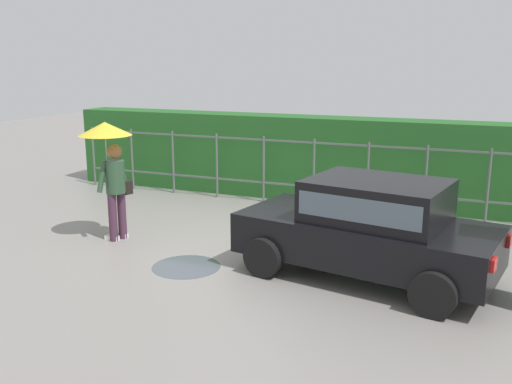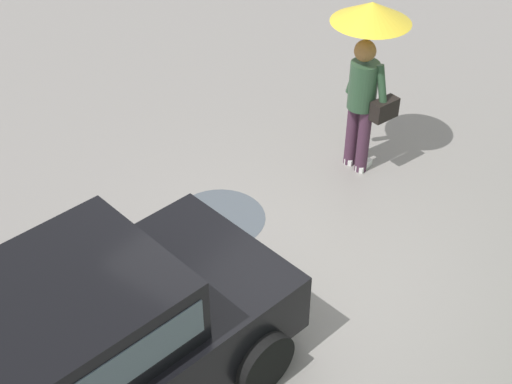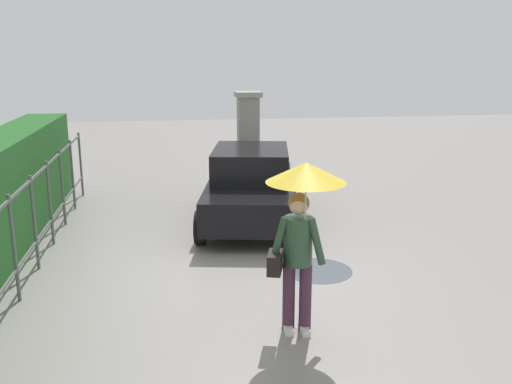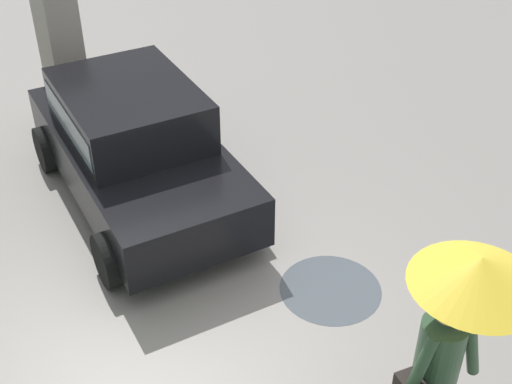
{
  "view_description": "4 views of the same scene",
  "coord_description": "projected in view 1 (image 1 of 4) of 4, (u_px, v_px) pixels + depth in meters",
  "views": [
    {
      "loc": [
        3.76,
        -8.33,
        3.13
      ],
      "look_at": [
        0.38,
        -0.17,
        1.07
      ],
      "focal_mm": 39.43,
      "sensor_mm": 36.0,
      "label": 1
    },
    {
      "loc": [
        4.27,
        2.81,
        5.1
      ],
      "look_at": [
        0.09,
        -0.21,
        1.11
      ],
      "focal_mm": 48.67,
      "sensor_mm": 36.0,
      "label": 2
    },
    {
      "loc": [
        -8.28,
        1.07,
        3.29
      ],
      "look_at": [
        0.08,
        -0.21,
        1.17
      ],
      "focal_mm": 39.02,
      "sensor_mm": 36.0,
      "label": 3
    },
    {
      "loc": [
        -4.01,
        2.81,
        4.97
      ],
      "look_at": [
        0.01,
        -0.44,
        1.32
      ],
      "focal_mm": 47.92,
      "sensor_mm": 36.0,
      "label": 4
    }
  ],
  "objects": [
    {
      "name": "hedge_row",
      "position": [
        299.0,
        157.0,
        13.06
      ],
      "size": [
        11.56,
        0.9,
        1.9
      ],
      "primitive_type": "cube",
      "color": "#235B23",
      "rests_on": "ground"
    },
    {
      "name": "car",
      "position": [
        370.0,
        225.0,
        8.18
      ],
      "size": [
        3.94,
        2.39,
        1.48
      ],
      "rotation": [
        0.0,
        0.0,
        2.96
      ],
      "color": "black",
      "rests_on": "ground"
    },
    {
      "name": "pedestrian",
      "position": [
        110.0,
        154.0,
        9.77
      ],
      "size": [
        0.92,
        0.92,
        2.11
      ],
      "rotation": [
        0.0,
        0.0,
        2.86
      ],
      "color": "#47283D",
      "rests_on": "ground"
    },
    {
      "name": "puddle_near",
      "position": [
        186.0,
        267.0,
        8.76
      ],
      "size": [
        1.07,
        1.07,
        0.0
      ],
      "primitive_type": "cylinder",
      "color": "#4C545B",
      "rests_on": "ground"
    },
    {
      "name": "fence_section",
      "position": [
        288.0,
        168.0,
        12.4
      ],
      "size": [
        10.61,
        0.05,
        1.5
      ],
      "color": "#59605B",
      "rests_on": "ground"
    },
    {
      "name": "ground_plane",
      "position": [
        240.0,
        249.0,
        9.61
      ],
      "size": [
        40.0,
        40.0,
        0.0
      ],
      "primitive_type": "plane",
      "color": "gray"
    }
  ]
}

